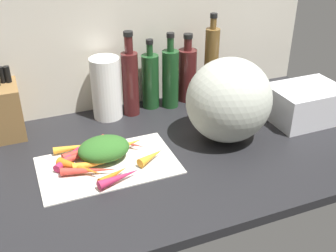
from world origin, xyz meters
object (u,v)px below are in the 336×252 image
object	(u,v)px
paper_towel_roll	(106,88)
bottle_4	(211,65)
dish_rack	(306,104)
carrot_0	(87,149)
carrot_1	(81,147)
carrot_2	(123,143)
carrot_8	(120,177)
carrot_11	(97,163)
bottle_2	(170,78)
knife_block	(6,109)
carrot_3	(151,156)
carrot_6	(80,168)
bottle_0	(130,81)
carrot_5	(72,154)
cutting_board	(108,165)
winter_squash	(229,100)
carrot_4	(124,146)
carrot_10	(85,153)
bottle_3	(187,74)
bottle_1	(150,80)
carrot_7	(89,170)
carrot_9	(114,175)

from	to	relation	value
paper_towel_roll	bottle_4	size ratio (longest dim) A/B	0.65
dish_rack	carrot_0	bearing A→B (deg)	175.12
carrot_1	carrot_2	bearing A→B (deg)	-12.55
carrot_8	carrot_11	distance (cm)	10.56
bottle_2	knife_block	bearing A→B (deg)	178.60
carrot_3	carrot_6	size ratio (longest dim) A/B	0.66
carrot_8	bottle_0	distance (cm)	45.45
carrot_1	carrot_5	xyz separation A→B (cm)	(-3.38, -3.26, 0.09)
cutting_board	paper_towel_roll	bearing A→B (deg)	74.86
carrot_0	carrot_1	world-z (taller)	carrot_0
winter_squash	carrot_0	bearing A→B (deg)	171.02
carrot_4	knife_block	distance (cm)	43.33
winter_squash	carrot_6	bearing A→B (deg)	-177.35
carrot_4	carrot_8	bearing A→B (deg)	-110.49
carrot_3	carrot_8	bearing A→B (deg)	-150.78
carrot_3	carrot_6	distance (cm)	21.91
carrot_1	carrot_11	size ratio (longest dim) A/B	1.21
carrot_3	paper_towel_roll	xyz separation A→B (cm)	(-4.37, 35.12, 9.26)
carrot_8	carrot_3	bearing A→B (deg)	29.22
carrot_4	carrot_10	distance (cm)	12.43
cutting_board	bottle_3	size ratio (longest dim) A/B	1.54
carrot_11	bottle_0	world-z (taller)	bottle_0
carrot_11	bottle_1	size ratio (longest dim) A/B	0.54
cutting_board	dish_rack	bearing A→B (deg)	1.50
carrot_7	carrot_9	size ratio (longest dim) A/B	1.61
carrot_5	paper_towel_roll	distance (cm)	31.46
carrot_0	bottle_4	size ratio (longest dim) A/B	0.47
carrot_7	bottle_3	size ratio (longest dim) A/B	0.61
bottle_1	bottle_4	xyz separation A→B (cm)	(23.54, -4.38, 4.44)
carrot_10	dish_rack	distance (cm)	80.81
carrot_7	carrot_3	bearing A→B (deg)	-0.57
bottle_4	cutting_board	bearing A→B (deg)	-149.58
paper_towel_roll	bottle_3	xyz separation A→B (cm)	(33.42, 2.32, -0.27)
bottle_1	bottle_2	xyz separation A→B (cm)	(7.29, -2.37, 0.92)
cutting_board	carrot_6	world-z (taller)	carrot_6
carrot_1	carrot_8	distance (cm)	22.15
knife_block	bottle_4	size ratio (longest dim) A/B	0.67
winter_squash	knife_block	bearing A→B (deg)	155.31
bottle_3	carrot_8	bearing A→B (deg)	-132.94
carrot_3	dish_rack	size ratio (longest dim) A/B	0.39
knife_block	bottle_2	world-z (taller)	bottle_2
carrot_6	knife_block	xyz separation A→B (cm)	(-17.45, 33.73, 7.16)
carrot_7	carrot_6	bearing A→B (deg)	138.28
winter_squash	carrot_5	bearing A→B (deg)	172.90
carrot_3	bottle_2	bearing A→B (deg)	59.16
carrot_4	bottle_4	world-z (taller)	bottle_4
cutting_board	bottle_1	bearing A→B (deg)	51.96
bottle_3	dish_rack	xyz separation A→B (cm)	(32.88, -32.20, -4.83)
paper_towel_roll	carrot_5	bearing A→B (deg)	-126.68
carrot_10	carrot_1	bearing A→B (deg)	94.21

